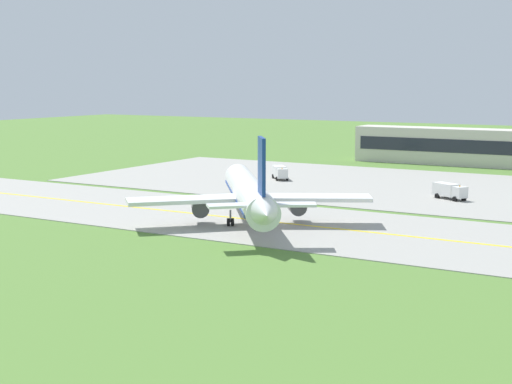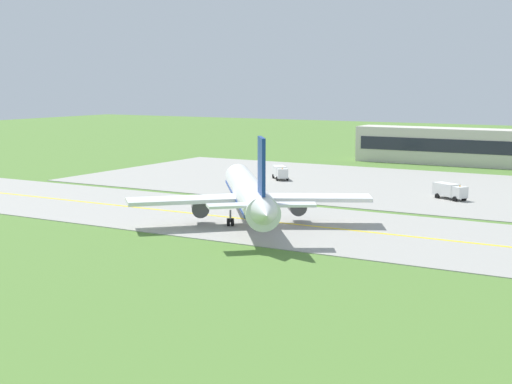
{
  "view_description": "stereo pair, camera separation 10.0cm",
  "coord_description": "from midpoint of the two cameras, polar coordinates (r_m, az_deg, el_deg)",
  "views": [
    {
      "loc": [
        45.94,
        -87.03,
        18.86
      ],
      "look_at": [
        -4.22,
        -0.03,
        4.0
      ],
      "focal_mm": 52.34,
      "sensor_mm": 36.0,
      "label": 1
    },
    {
      "loc": [
        46.02,
        -86.98,
        18.86
      ],
      "look_at": [
        -4.22,
        -0.03,
        4.0
      ],
      "focal_mm": 52.34,
      "sensor_mm": 36.0,
      "label": 2
    }
  ],
  "objects": [
    {
      "name": "terminal_building",
      "position": [
        174.42,
        18.76,
        3.15
      ],
      "size": [
        69.72,
        8.13,
        9.54
      ],
      "color": "beige",
      "rests_on": "ground"
    },
    {
      "name": "airplane_lead",
      "position": [
        99.3,
        -0.57,
        -0.11
      ],
      "size": [
        28.96,
        33.99,
        12.7
      ],
      "color": "white",
      "rests_on": "ground"
    },
    {
      "name": "traffic_cone_near_edge",
      "position": [
        113.96,
        2.2,
        -0.96
      ],
      "size": [
        0.44,
        0.44,
        0.6
      ],
      "primitive_type": "cone",
      "color": "orange",
      "rests_on": "ground"
    },
    {
      "name": "apron_pad",
      "position": [
        135.24,
        14.24,
        0.16
      ],
      "size": [
        140.0,
        52.0,
        0.1
      ],
      "primitive_type": "cube",
      "color": "#9E9B93",
      "rests_on": "ground"
    },
    {
      "name": "service_truck_baggage",
      "position": [
        144.89,
        1.82,
        1.55
      ],
      "size": [
        5.37,
        5.95,
        2.6
      ],
      "color": "silver",
      "rests_on": "ground"
    },
    {
      "name": "ground_plane",
      "position": [
        100.2,
        2.08,
        -2.44
      ],
      "size": [
        500.0,
        500.0,
        0.0
      ],
      "primitive_type": "plane",
      "color": "#517A33"
    },
    {
      "name": "taxiway_strip",
      "position": [
        100.19,
        2.08,
        -2.41
      ],
      "size": [
        240.0,
        28.0,
        0.1
      ],
      "primitive_type": "cube",
      "color": "#9E9B93",
      "rests_on": "ground"
    },
    {
      "name": "service_truck_fuel",
      "position": [
        124.15,
        14.56,
        0.12
      ],
      "size": [
        6.23,
        4.74,
        2.6
      ],
      "color": "silver",
      "rests_on": "ground"
    },
    {
      "name": "taxiway_centreline",
      "position": [
        100.18,
        2.08,
        -2.38
      ],
      "size": [
        220.0,
        0.6,
        0.01
      ],
      "primitive_type": "cube",
      "color": "yellow",
      "rests_on": "taxiway_strip"
    }
  ]
}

